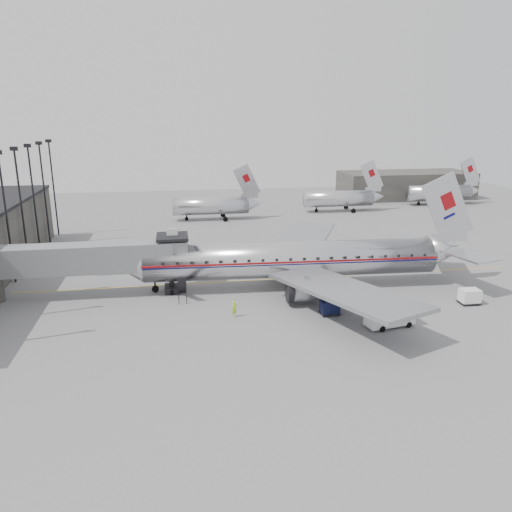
% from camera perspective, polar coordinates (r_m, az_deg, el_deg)
% --- Properties ---
extents(ground, '(160.00, 160.00, 0.00)m').
position_cam_1_polar(ground, '(53.75, 0.44, -4.83)').
color(ground, slate).
rests_on(ground, ground).
extents(hangar, '(30.00, 12.00, 6.00)m').
position_cam_1_polar(hangar, '(122.98, 16.70, 7.80)').
color(hangar, '#353330').
rests_on(hangar, ground).
extents(apron_line, '(60.00, 0.15, 0.01)m').
position_cam_1_polar(apron_line, '(59.83, 2.29, -2.64)').
color(apron_line, gold).
rests_on(apron_line, ground).
extents(jet_bridge, '(21.00, 6.20, 7.10)m').
position_cam_1_polar(jet_bridge, '(55.81, -17.33, -0.27)').
color(jet_bridge, slate).
rests_on(jet_bridge, ground).
extents(floodlight_masts, '(0.90, 42.25, 15.25)m').
position_cam_1_polar(floodlight_masts, '(66.17, -25.95, 5.04)').
color(floodlight_masts, black).
rests_on(floodlight_masts, ground).
extents(distant_aircraft_near, '(16.39, 3.20, 10.26)m').
position_cam_1_polar(distant_aircraft_near, '(93.20, -5.08, 5.81)').
color(distant_aircraft_near, silver).
rests_on(distant_aircraft_near, ground).
extents(distant_aircraft_mid, '(16.39, 3.20, 10.26)m').
position_cam_1_polar(distant_aircraft_mid, '(102.30, 9.50, 6.57)').
color(distant_aircraft_mid, silver).
rests_on(distant_aircraft_mid, ground).
extents(distant_aircraft_far, '(16.39, 3.20, 10.26)m').
position_cam_1_polar(distant_aircraft_far, '(115.74, 20.27, 6.88)').
color(distant_aircraft_far, silver).
rests_on(distant_aircraft_far, ground).
extents(airliner, '(40.95, 37.89, 12.94)m').
position_cam_1_polar(airliner, '(56.45, 4.86, -0.38)').
color(airliner, silver).
rests_on(airliner, ground).
extents(service_van, '(4.79, 2.53, 2.14)m').
position_cam_1_polar(service_van, '(48.14, 15.13, -6.53)').
color(service_van, white).
rests_on(service_van, ground).
extents(baggage_cart_navy, '(1.92, 1.48, 1.47)m').
position_cam_1_polar(baggage_cart_navy, '(49.77, 8.41, -5.79)').
color(baggage_cart_navy, black).
rests_on(baggage_cart_navy, ground).
extents(baggage_cart_white, '(2.04, 1.57, 1.58)m').
position_cam_1_polar(baggage_cart_white, '(56.48, 23.22, -4.23)').
color(baggage_cart_white, white).
rests_on(baggage_cart_white, ground).
extents(ramp_worker, '(0.70, 0.65, 1.60)m').
position_cam_1_polar(ramp_worker, '(48.79, -2.49, -6.07)').
color(ramp_worker, '#B2E91B').
rests_on(ramp_worker, ground).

